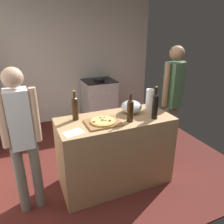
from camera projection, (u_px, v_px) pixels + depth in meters
ground_plane at (95, 151)px, 3.73m from camera, size 3.82×3.78×0.02m
kitchen_wall_rear at (69, 61)px, 4.66m from camera, size 3.82×0.10×2.60m
counter at (115, 151)px, 2.83m from camera, size 1.43×0.65×0.93m
cutting_board at (103, 123)px, 2.51m from camera, size 0.40×0.32×0.02m
pizza at (103, 121)px, 2.51m from camera, size 0.30×0.30×0.03m
mixing_bowl at (131, 107)px, 2.80m from camera, size 0.27×0.27×0.17m
paper_towel_roll at (150, 100)px, 2.90m from camera, size 0.10×0.10×0.29m
wine_bottle_clear at (75, 107)px, 2.57m from camera, size 0.07×0.07×0.36m
wine_bottle_amber at (130, 110)px, 2.53m from camera, size 0.08×0.08×0.34m
wine_bottle_dark at (155, 105)px, 2.60m from camera, size 0.07×0.07×0.40m
recipe_sheet at (73, 133)px, 2.29m from camera, size 0.24×0.20×0.00m
stove at (99, 100)px, 4.82m from camera, size 0.67×0.62×0.95m
person_in_stripes at (22, 135)px, 2.22m from camera, size 0.39×0.21×1.64m
person_in_red at (172, 96)px, 3.20m from camera, size 0.39×0.25×1.75m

